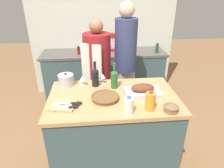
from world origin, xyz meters
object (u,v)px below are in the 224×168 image
Objects in this scene: knife_chef at (68,104)px; condiment_bottle_short at (157,48)px; stock_pot at (66,80)px; wine_bottle_green at (114,78)px; wine_glass_left at (103,76)px; wine_glass_right at (83,78)px; condiment_bottle_extra at (127,50)px; cutting_board at (63,105)px; knife_paring at (70,105)px; mixing_bowl at (171,108)px; knife_bread at (66,108)px; roasting_pan at (142,90)px; wine_bottle_dark at (95,77)px; person_cook_guest at (125,60)px; juice_jug at (150,101)px; condiment_bottle_tall at (79,51)px; wicker_basket at (105,97)px; milk_jug at (129,106)px; person_cook_aproned at (98,71)px; stand_mixer at (116,43)px.

condiment_bottle_short is at bearing 50.26° from knife_chef.
stock_pot is 1.87m from condiment_bottle_short.
wine_bottle_green is 1.04× the size of knife_chef.
wine_glass_left is 0.97× the size of wine_glass_right.
wine_bottle_green reaches higher than condiment_bottle_extra.
cutting_board is 0.07m from knife_paring.
stock_pot is at bearing -178.32° from wine_glass_left.
mixing_bowl is 0.63× the size of knife_bread.
roasting_pan is 2.57× the size of condiment_bottle_extra.
stock_pot is at bearing 171.89° from wine_bottle_dark.
knife_paring is 0.10× the size of person_cook_guest.
person_cook_guest is at bearing 54.92° from knife_chef.
condiment_bottle_extra is (0.07, 1.76, -0.05)m from juice_jug.
wine_bottle_dark is (-0.68, 0.59, 0.08)m from mixing_bowl.
condiment_bottle_short reaches higher than wine_glass_left.
wicker_basket is at bearing -77.69° from condiment_bottle_tall.
stock_pot reaches higher than roasting_pan.
person_cook_guest is (-0.05, 1.15, -0.01)m from juice_jug.
milk_jug is at bearing -54.71° from wine_glass_right.
condiment_bottle_short reaches higher than roasting_pan.
knife_paring is at bearing -79.76° from stock_pot.
person_cook_aproned is (-0.46, 1.11, -0.14)m from juice_jug.
juice_jug is 0.11× the size of person_cook_guest.
stock_pot is 0.55× the size of stand_mixer.
condiment_bottle_extra is at bearing -5.07° from condiment_bottle_tall.
condiment_bottle_tall is at bearing 86.71° from stock_pot.
condiment_bottle_extra reaches higher than cutting_board.
cutting_board is 1.91× the size of condiment_bottle_extra.
wine_glass_right is (-0.35, 0.09, -0.02)m from wine_bottle_green.
knife_paring is at bearing 163.60° from milk_jug.
stand_mixer is 0.20× the size of person_cook_aproned.
stock_pot is 1.20m from mixing_bowl.
wine_glass_left is (0.09, 0.06, -0.03)m from wine_bottle_dark.
mixing_bowl is (1.00, -0.19, 0.03)m from cutting_board.
juice_jug is at bearing 165.27° from mixing_bowl.
stand_mixer reaches higher than condiment_bottle_short.
knife_paring is 1.04× the size of condiment_bottle_short.
condiment_bottle_tall is (-0.01, 1.72, 0.02)m from knife_paring.
mixing_bowl is at bearing -41.02° from wine_bottle_dark.
wine_bottle_green is at bearing -17.67° from wine_bottle_dark.
stand_mixer is (0.67, 1.86, 0.08)m from knife_chef.
person_cook_aproned is 0.89× the size of person_cook_guest.
knife_paring is (-0.93, 0.17, -0.01)m from mixing_bowl.
person_cook_aproned reaches higher than wine_glass_right.
cutting_board is at bearing 119.15° from knife_bread.
juice_jug reaches higher than wine_glass_left.
wine_glass_left reaches higher than knife_paring.
juice_jug is 0.78m from knife_chef.
condiment_bottle_tall is (0.01, 1.70, 0.02)m from knife_chef.
knife_bread is at bearing -124.19° from wine_glass_left.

